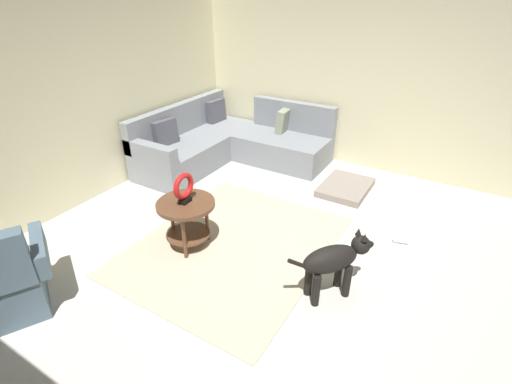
{
  "coord_description": "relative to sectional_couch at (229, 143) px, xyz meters",
  "views": [
    {
      "loc": [
        -2.52,
        -1.17,
        2.46
      ],
      "look_at": [
        0.45,
        0.6,
        0.55
      ],
      "focal_mm": 26.14,
      "sensor_mm": 36.0,
      "label": 1
    }
  ],
  "objects": [
    {
      "name": "sectional_couch",
      "position": [
        0.0,
        0.0,
        0.0
      ],
      "size": [
        2.2,
        2.25,
        0.88
      ],
      "color": "gray",
      "rests_on": "ground_plane"
    },
    {
      "name": "wall_back",
      "position": [
        -1.99,
        0.93,
        1.06
      ],
      "size": [
        6.0,
        0.12,
        2.7
      ],
      "primitive_type": "cube",
      "color": "beige",
      "rests_on": "ground_plane"
    },
    {
      "name": "dog_toy_rope",
      "position": [
        -0.87,
        -2.86,
        -0.27
      ],
      "size": [
        0.09,
        0.17,
        0.05
      ],
      "primitive_type": "cylinder",
      "rotation": [
        0.0,
        1.57,
        1.85
      ],
      "color": "silver",
      "rests_on": "ground_plane"
    },
    {
      "name": "wall_right",
      "position": [
        0.95,
        -2.01,
        1.06
      ],
      "size": [
        0.12,
        6.0,
        2.7
      ],
      "primitive_type": "cube",
      "color": "beige",
      "rests_on": "ground_plane"
    },
    {
      "name": "ground_plane",
      "position": [
        -1.99,
        -2.01,
        -0.34
      ],
      "size": [
        6.0,
        6.0,
        0.1
      ],
      "primitive_type": "cube",
      "color": "beige"
    },
    {
      "name": "area_rug",
      "position": [
        -1.84,
        -1.31,
        -0.29
      ],
      "size": [
        2.3,
        1.9,
        0.01
      ],
      "primitive_type": "cube",
      "color": "#BCAD93",
      "rests_on": "ground_plane"
    },
    {
      "name": "side_table",
      "position": [
        -2.08,
        -0.9,
        0.12
      ],
      "size": [
        0.6,
        0.6,
        0.54
      ],
      "color": "brown",
      "rests_on": "ground_plane"
    },
    {
      "name": "dog_bed_mat",
      "position": [
        -0.01,
        -1.93,
        -0.25
      ],
      "size": [
        0.8,
        0.6,
        0.09
      ],
      "primitive_type": "cube",
      "color": "gray",
      "rests_on": "ground_plane"
    },
    {
      "name": "torus_sculpture",
      "position": [
        -2.08,
        -0.9,
        0.42
      ],
      "size": [
        0.28,
        0.08,
        0.33
      ],
      "color": "black",
      "rests_on": "side_table"
    },
    {
      "name": "dog",
      "position": [
        -1.98,
        -2.47,
        0.09
      ],
      "size": [
        0.7,
        0.56,
        0.63
      ],
      "rotation": [
        0.0,
        0.0,
        4.05
      ],
      "color": "black",
      "rests_on": "ground_plane"
    }
  ]
}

